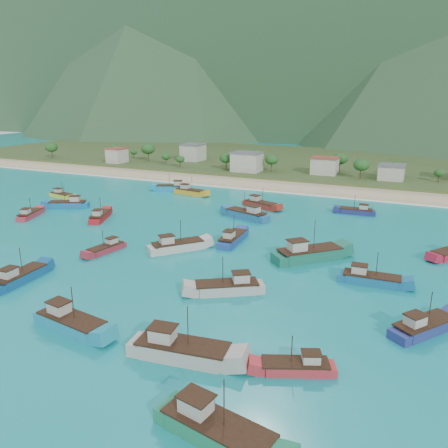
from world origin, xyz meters
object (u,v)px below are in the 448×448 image
at_px(boat_7, 260,205).
at_px(boat_9, 100,217).
at_px(boat_25, 308,255).
at_px(boat_4, 232,239).
at_px(boat_28, 68,205).
at_px(boat_22, 247,215).
at_px(boat_30, 216,431).
at_px(boat_10, 71,323).
at_px(boat_27, 172,188).
at_px(boat_20, 228,288).
at_px(boat_12, 297,368).
at_px(boat_11, 190,192).
at_px(boat_23, 357,212).
at_px(boat_33, 30,215).
at_px(boat_1, 423,328).
at_px(boat_5, 19,278).
at_px(boat_15, 181,351).
at_px(boat_17, 62,196).
at_px(boat_24, 106,249).
at_px(boat_14, 370,280).
at_px(boat_0, 177,247).

distance_m(boat_7, boat_9, 44.00).
xyz_separation_m(boat_7, boat_25, (22.86, -35.56, 0.34)).
xyz_separation_m(boat_4, boat_28, (-55.02, 9.12, 0.05)).
bearing_deg(boat_22, boat_30, -142.52).
xyz_separation_m(boat_10, boat_27, (-35.48, 84.74, -0.05)).
bearing_deg(boat_25, boat_20, -67.06).
distance_m(boat_12, boat_27, 104.66).
distance_m(boat_11, boat_23, 52.76).
bearing_deg(boat_27, boat_25, -150.64).
relative_size(boat_9, boat_33, 1.09).
bearing_deg(boat_7, boat_22, 24.39).
distance_m(boat_1, boat_28, 98.86).
height_order(boat_5, boat_15, boat_15).
distance_m(boat_17, boat_24, 56.80).
bearing_deg(boat_33, boat_1, -31.97).
bearing_deg(boat_1, boat_12, -93.39).
bearing_deg(boat_14, boat_0, -94.08).
height_order(boat_15, boat_24, boat_15).
height_order(boat_15, boat_23, boat_15).
bearing_deg(boat_0, boat_11, 156.63).
relative_size(boat_12, boat_23, 0.93).
distance_m(boat_1, boat_10, 47.25).
bearing_deg(boat_25, boat_24, -117.21).
xyz_separation_m(boat_9, boat_28, (-16.73, 6.32, 0.10)).
relative_size(boat_11, boat_27, 0.97).
xyz_separation_m(boat_20, boat_25, (7.99, 19.83, 0.29)).
xyz_separation_m(boat_4, boat_27, (-40.60, 41.99, 0.04)).
distance_m(boat_0, boat_20, 22.61).
bearing_deg(boat_12, boat_7, -0.02).
xyz_separation_m(boat_23, boat_27, (-61.31, 5.95, 0.18)).
bearing_deg(boat_9, boat_11, 57.48).
bearing_deg(boat_1, boat_22, 171.03).
height_order(boat_7, boat_33, boat_7).
xyz_separation_m(boat_9, boat_20, (47.82, -26.24, 0.11)).
distance_m(boat_4, boat_7, 32.40).
bearing_deg(boat_9, boat_15, -64.66).
bearing_deg(boat_17, boat_4, 86.15).
bearing_deg(boat_25, boat_4, -146.75).
bearing_deg(boat_23, boat_25, 172.35).
height_order(boat_22, boat_25, boat_25).
distance_m(boat_9, boat_23, 67.72).
bearing_deg(boat_30, boat_27, -136.47).
xyz_separation_m(boat_10, boat_17, (-61.26, 60.82, -0.25)).
bearing_deg(boat_22, boat_25, -118.55).
distance_m(boat_10, boat_30, 28.11).
bearing_deg(boat_9, boat_23, 6.82).
relative_size(boat_1, boat_9, 0.97).
xyz_separation_m(boat_1, boat_28, (-93.21, 32.96, 0.08)).
height_order(boat_9, boat_17, boat_9).
distance_m(boat_11, boat_17, 40.17).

